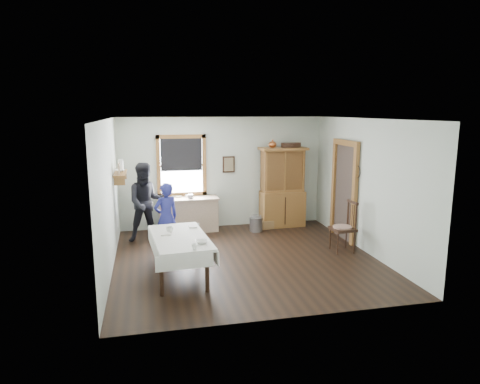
{
  "coord_description": "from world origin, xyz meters",
  "views": [
    {
      "loc": [
        -1.82,
        -7.76,
        2.86
      ],
      "look_at": [
        -0.04,
        0.3,
        1.27
      ],
      "focal_mm": 32.0,
      "sensor_mm": 36.0,
      "label": 1
    }
  ],
  "objects_px": {
    "woman_blue": "(166,220)",
    "wicker_basket": "(266,224)",
    "work_counter": "(188,215)",
    "dining_table": "(180,256)",
    "spindle_chair": "(343,226)",
    "pail": "(256,224)",
    "figure_dark": "(147,205)",
    "china_hutch": "(283,187)"
  },
  "relations": [
    {
      "from": "wicker_basket",
      "to": "woman_blue",
      "type": "height_order",
      "value": "woman_blue"
    },
    {
      "from": "pail",
      "to": "wicker_basket",
      "type": "xyz_separation_m",
      "value": [
        0.29,
        0.16,
        -0.06
      ]
    },
    {
      "from": "dining_table",
      "to": "wicker_basket",
      "type": "relative_size",
      "value": 5.16
    },
    {
      "from": "woman_blue",
      "to": "figure_dark",
      "type": "xyz_separation_m",
      "value": [
        -0.38,
        0.83,
        0.15
      ]
    },
    {
      "from": "dining_table",
      "to": "spindle_chair",
      "type": "xyz_separation_m",
      "value": [
        3.34,
        0.6,
        0.17
      ]
    },
    {
      "from": "work_counter",
      "to": "woman_blue",
      "type": "bearing_deg",
      "value": -113.49
    },
    {
      "from": "figure_dark",
      "to": "woman_blue",
      "type": "bearing_deg",
      "value": -71.95
    },
    {
      "from": "work_counter",
      "to": "figure_dark",
      "type": "bearing_deg",
      "value": -150.01
    },
    {
      "from": "spindle_chair",
      "to": "pail",
      "type": "height_order",
      "value": "spindle_chair"
    },
    {
      "from": "wicker_basket",
      "to": "figure_dark",
      "type": "distance_m",
      "value": 2.95
    },
    {
      "from": "dining_table",
      "to": "spindle_chair",
      "type": "relative_size",
      "value": 1.69
    },
    {
      "from": "dining_table",
      "to": "wicker_basket",
      "type": "xyz_separation_m",
      "value": [
        2.29,
        2.6,
        -0.26
      ]
    },
    {
      "from": "work_counter",
      "to": "dining_table",
      "type": "distance_m",
      "value": 2.82
    },
    {
      "from": "pail",
      "to": "woman_blue",
      "type": "relative_size",
      "value": 0.25
    },
    {
      "from": "work_counter",
      "to": "wicker_basket",
      "type": "height_order",
      "value": "work_counter"
    },
    {
      "from": "china_hutch",
      "to": "figure_dark",
      "type": "distance_m",
      "value": 3.35
    },
    {
      "from": "woman_blue",
      "to": "dining_table",
      "type": "bearing_deg",
      "value": 74.3
    },
    {
      "from": "dining_table",
      "to": "wicker_basket",
      "type": "bearing_deg",
      "value": 48.72
    },
    {
      "from": "dining_table",
      "to": "woman_blue",
      "type": "distance_m",
      "value": 1.42
    },
    {
      "from": "china_hutch",
      "to": "woman_blue",
      "type": "height_order",
      "value": "china_hutch"
    },
    {
      "from": "work_counter",
      "to": "spindle_chair",
      "type": "xyz_separation_m",
      "value": [
        2.93,
        -2.19,
        0.12
      ]
    },
    {
      "from": "spindle_chair",
      "to": "pail",
      "type": "bearing_deg",
      "value": 121.83
    },
    {
      "from": "dining_table",
      "to": "pail",
      "type": "relative_size",
      "value": 5.39
    },
    {
      "from": "dining_table",
      "to": "figure_dark",
      "type": "xyz_separation_m",
      "value": [
        -0.55,
        2.21,
        0.45
      ]
    },
    {
      "from": "pail",
      "to": "work_counter",
      "type": "bearing_deg",
      "value": 167.66
    },
    {
      "from": "work_counter",
      "to": "spindle_chair",
      "type": "height_order",
      "value": "spindle_chair"
    },
    {
      "from": "work_counter",
      "to": "pail",
      "type": "bearing_deg",
      "value": -13.29
    },
    {
      "from": "dining_table",
      "to": "wicker_basket",
      "type": "height_order",
      "value": "dining_table"
    },
    {
      "from": "wicker_basket",
      "to": "figure_dark",
      "type": "height_order",
      "value": "figure_dark"
    },
    {
      "from": "china_hutch",
      "to": "wicker_basket",
      "type": "distance_m",
      "value": 1.01
    },
    {
      "from": "pail",
      "to": "figure_dark",
      "type": "bearing_deg",
      "value": -174.8
    },
    {
      "from": "spindle_chair",
      "to": "figure_dark",
      "type": "bearing_deg",
      "value": 153.19
    },
    {
      "from": "spindle_chair",
      "to": "figure_dark",
      "type": "distance_m",
      "value": 4.22
    },
    {
      "from": "spindle_chair",
      "to": "dining_table",
      "type": "bearing_deg",
      "value": -174.16
    },
    {
      "from": "wicker_basket",
      "to": "figure_dark",
      "type": "bearing_deg",
      "value": -172.05
    },
    {
      "from": "pail",
      "to": "woman_blue",
      "type": "xyz_separation_m",
      "value": [
        -2.16,
        -1.06,
        0.5
      ]
    },
    {
      "from": "work_counter",
      "to": "dining_table",
      "type": "relative_size",
      "value": 0.8
    },
    {
      "from": "pail",
      "to": "spindle_chair",
      "type": "bearing_deg",
      "value": -53.82
    },
    {
      "from": "woman_blue",
      "to": "wicker_basket",
      "type": "bearing_deg",
      "value": -176.13
    },
    {
      "from": "woman_blue",
      "to": "china_hutch",
      "type": "bearing_deg",
      "value": -177.25
    },
    {
      "from": "work_counter",
      "to": "china_hutch",
      "type": "distance_m",
      "value": 2.41
    },
    {
      "from": "pail",
      "to": "wicker_basket",
      "type": "bearing_deg",
      "value": 29.53
    }
  ]
}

